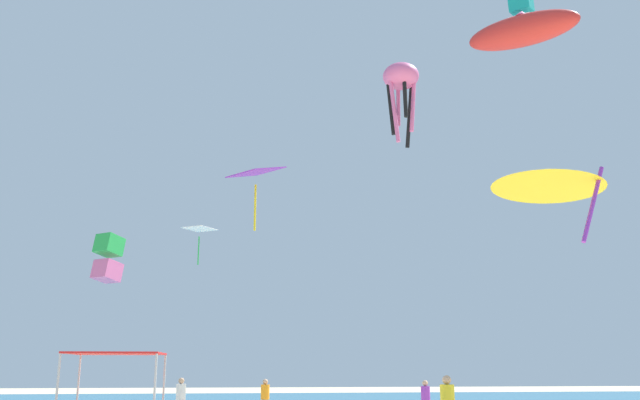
{
  "coord_description": "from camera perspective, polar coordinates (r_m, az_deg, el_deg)",
  "views": [
    {
      "loc": [
        -3.82,
        -21.25,
        2.15
      ],
      "look_at": [
        0.1,
        9.91,
        9.87
      ],
      "focal_mm": 38.2,
      "sensor_mm": 36.0,
      "label": 1
    }
  ],
  "objects": [
    {
      "name": "person_leftmost",
      "position": [
        29.92,
        8.84,
        -15.97
      ],
      "size": [
        0.38,
        0.43,
        1.61
      ],
      "rotation": [
        0.0,
        0.0,
        4.62
      ],
      "color": "brown",
      "rests_on": "ground"
    },
    {
      "name": "kite_box_green",
      "position": [
        47.29,
        -17.33,
        -4.67
      ],
      "size": [
        2.09,
        2.13,
        3.19
      ],
      "rotation": [
        0.0,
        0.0,
        5.63
      ],
      "color": "green"
    },
    {
      "name": "person_central",
      "position": [
        30.52,
        -11.59,
        -15.7
      ],
      "size": [
        0.46,
        0.41,
        1.71
      ],
      "rotation": [
        0.0,
        0.0,
        3.12
      ],
      "color": "slate",
      "rests_on": "ground"
    },
    {
      "name": "kite_inflatable_red",
      "position": [
        37.34,
        16.63,
        13.47
      ],
      "size": [
        5.74,
        5.11,
        2.33
      ],
      "rotation": [
        0.0,
        0.0,
        2.48
      ],
      "color": "red"
    },
    {
      "name": "kite_box_teal",
      "position": [
        45.31,
        16.56,
        14.66
      ],
      "size": [
        1.89,
        1.91,
        2.86
      ],
      "rotation": [
        0.0,
        0.0,
        5.57
      ],
      "color": "teal"
    },
    {
      "name": "person_near_tent",
      "position": [
        31.73,
        -4.62,
        -15.93
      ],
      "size": [
        0.39,
        0.39,
        1.63
      ],
      "rotation": [
        0.0,
        0.0,
        4.16
      ],
      "color": "slate",
      "rests_on": "ground"
    },
    {
      "name": "kite_diamond_white",
      "position": [
        44.21,
        -10.07,
        -2.55
      ],
      "size": [
        2.41,
        2.41,
        2.37
      ],
      "rotation": [
        0.0,
        0.0,
        0.92
      ],
      "color": "white"
    },
    {
      "name": "kite_octopus_pink",
      "position": [
        40.47,
        6.8,
        9.91
      ],
      "size": [
        2.25,
        2.25,
        4.97
      ],
      "rotation": [
        0.0,
        0.0,
        1.64
      ],
      "color": "pink"
    },
    {
      "name": "canopy_tent",
      "position": [
        22.78,
        -16.69,
        -12.51
      ],
      "size": [
        2.83,
        2.84,
        2.59
      ],
      "color": "#B2B2B7",
      "rests_on": "ground"
    },
    {
      "name": "ocean_strip",
      "position": [
        50.32,
        -2.93,
        -16.23
      ],
      "size": [
        110.0,
        18.3,
        0.03
      ],
      "primitive_type": "cube",
      "color": "teal",
      "rests_on": "ground"
    },
    {
      "name": "kite_delta_yellow",
      "position": [
        26.85,
        18.52,
        1.74
      ],
      "size": [
        5.64,
        5.62,
        3.35
      ],
      "rotation": [
        0.0,
        0.0,
        2.06
      ],
      "color": "yellow"
    },
    {
      "name": "kite_diamond_purple",
      "position": [
        37.02,
        -5.4,
        2.07
      ],
      "size": [
        3.32,
        3.32,
        3.57
      ],
      "rotation": [
        0.0,
        0.0,
        2.28
      ],
      "color": "purple"
    }
  ]
}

